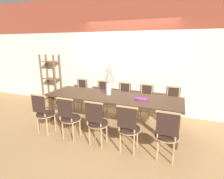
{
  "coord_description": "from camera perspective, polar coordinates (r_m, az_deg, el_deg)",
  "views": [
    {
      "loc": [
        1.36,
        -3.46,
        1.89
      ],
      "look_at": [
        0.0,
        0.0,
        0.92
      ],
      "focal_mm": 28.0,
      "sensor_mm": 36.0,
      "label": 1
    }
  ],
  "objects": [
    {
      "name": "chair_near_rightend",
      "position": [
        3.05,
        17.43,
        -13.52
      ],
      "size": [
        0.41,
        0.41,
        0.9
      ],
      "color": "black",
      "rests_on": "ground_plane"
    },
    {
      "name": "chair_near_leftend",
      "position": [
        4.02,
        -21.39,
        -6.85
      ],
      "size": [
        0.41,
        0.41,
        0.9
      ],
      "color": "black",
      "rests_on": "ground_plane"
    },
    {
      "name": "chair_far_center",
      "position": [
        4.64,
        3.75,
        -2.96
      ],
      "size": [
        0.41,
        0.41,
        0.9
      ],
      "rotation": [
        0.0,
        0.0,
        3.14
      ],
      "color": "black",
      "rests_on": "ground_plane"
    },
    {
      "name": "chair_far_right",
      "position": [
        4.51,
        10.82,
        -3.74
      ],
      "size": [
        0.41,
        0.41,
        0.9
      ],
      "rotation": [
        0.0,
        0.0,
        3.14
      ],
      "color": "black",
      "rests_on": "ground_plane"
    },
    {
      "name": "wall_rear",
      "position": [
        4.94,
        5.55,
        11.26
      ],
      "size": [
        12.0,
        0.06,
        3.2
      ],
      "color": "beige",
      "rests_on": "ground_plane"
    },
    {
      "name": "chair_near_right",
      "position": [
        3.14,
        5.4,
        -12.02
      ],
      "size": [
        0.41,
        0.41,
        0.9
      ],
      "color": "black",
      "rests_on": "ground_plane"
    },
    {
      "name": "chair_near_left",
      "position": [
        3.63,
        -13.8,
        -8.53
      ],
      "size": [
        0.41,
        0.41,
        0.9
      ],
      "color": "black",
      "rests_on": "ground_plane"
    },
    {
      "name": "dining_table",
      "position": [
        3.91,
        0.0,
        -3.37
      ],
      "size": [
        3.01,
        0.91,
        0.77
      ],
      "color": "#422B1C",
      "rests_on": "ground_plane"
    },
    {
      "name": "chair_far_leftend",
      "position": [
        5.18,
        -10.25,
        -1.31
      ],
      "size": [
        0.41,
        0.41,
        0.9
      ],
      "rotation": [
        0.0,
        0.0,
        3.14
      ],
      "color": "black",
      "rests_on": "ground_plane"
    },
    {
      "name": "chair_far_rightend",
      "position": [
        4.45,
        19.0,
        -4.56
      ],
      "size": [
        0.41,
        0.41,
        0.9
      ],
      "rotation": [
        0.0,
        0.0,
        3.14
      ],
      "color": "black",
      "rests_on": "ground_plane"
    },
    {
      "name": "vase_centerpiece",
      "position": [
        3.96,
        -1.19,
        0.42
      ],
      "size": [
        0.33,
        0.33,
        0.77
      ],
      "color": "#B2BCC1",
      "rests_on": "dining_table"
    },
    {
      "name": "chair_far_left",
      "position": [
        4.87,
        -3.42,
        -2.13
      ],
      "size": [
        0.41,
        0.41,
        0.9
      ],
      "rotation": [
        0.0,
        0.0,
        3.14
      ],
      "color": "black",
      "rests_on": "ground_plane"
    },
    {
      "name": "shelving_rack",
      "position": [
        6.08,
        -19.24,
        3.33
      ],
      "size": [
        0.58,
        0.32,
        1.56
      ],
      "color": "brown",
      "rests_on": "ground_plane"
    },
    {
      "name": "chair_near_center",
      "position": [
        3.34,
        -4.99,
        -10.28
      ],
      "size": [
        0.41,
        0.41,
        0.9
      ],
      "color": "black",
      "rests_on": "ground_plane"
    },
    {
      "name": "ground_plane",
      "position": [
        4.17,
        0.0,
        -12.25
      ],
      "size": [
        16.0,
        16.0,
        0.0
      ],
      "primitive_type": "plane",
      "color": "#A87F51"
    },
    {
      "name": "book_stack",
      "position": [
        3.68,
        9.55,
        -3.07
      ],
      "size": [
        0.27,
        0.16,
        0.03
      ],
      "color": "#842D8C",
      "rests_on": "dining_table"
    }
  ]
}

